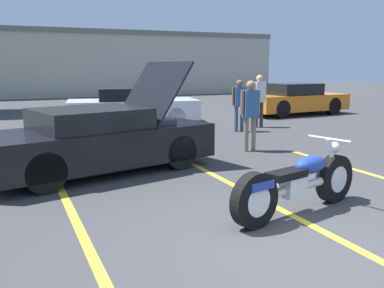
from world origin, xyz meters
The scene contains 11 objects.
ground_plane centered at (0.00, 0.00, 0.00)m, with size 80.00×80.00×0.00m, color #38383A.
parking_stripe_foreground centered at (-2.13, 1.85, 0.00)m, with size 0.12×5.40×0.01m, color yellow.
parking_stripe_middle centered at (0.61, 1.85, 0.00)m, with size 0.12×5.40×0.01m, color yellow.
far_building centered at (0.00, 26.85, 2.34)m, with size 32.00×4.20×4.40m.
motorcycle centered at (0.72, 1.02, 0.42)m, with size 2.38×0.90×0.99m.
show_car_hood_open centered at (-1.27, 4.49, 0.62)m, with size 4.61×2.80×2.10m.
parked_car_right_row centered at (8.27, 11.18, 0.63)m, with size 4.59×2.17×1.31m.
parked_car_left_row centered at (1.20, 11.04, 0.60)m, with size 4.72×2.60×1.26m.
spectator_near_motorcycle centered at (4.81, 8.50, 1.03)m, with size 0.52×0.23×1.72m.
spectator_by_show_car centered at (2.42, 5.11, 0.99)m, with size 0.52×0.22×1.68m.
spectator_midground centered at (3.75, 7.95, 0.94)m, with size 0.52×0.21×1.60m.
Camera 1 is at (-2.86, -3.57, 2.00)m, focal length 40.00 mm.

